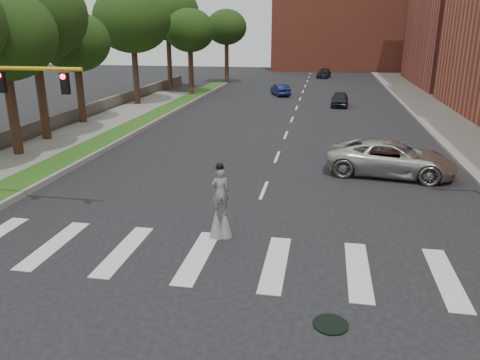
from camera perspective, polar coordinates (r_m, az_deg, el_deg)
ground_plane at (r=14.50m, az=-1.24°, el=-11.55°), size 160.00×160.00×0.00m
grass_median at (r=35.96m, az=-13.08°, el=6.26°), size 2.00×60.00×0.25m
median_curb at (r=35.56m, az=-11.51°, el=6.26°), size 0.20×60.00×0.28m
sidewalk_left at (r=28.98m, az=-26.25°, el=2.00°), size 4.00×60.00×0.18m
sidewalk_right at (r=39.30m, az=24.83°, el=5.98°), size 5.00×90.00×0.18m
stone_wall at (r=40.07m, az=-19.33°, el=7.50°), size 0.50×56.00×1.10m
manhole at (r=12.58m, az=10.98°, el=-16.89°), size 0.90×0.90×0.04m
building_backdrop at (r=90.44m, az=13.08°, el=18.72°), size 26.00×14.00×18.00m
stilt_performer at (r=16.55m, az=-2.41°, el=-3.54°), size 0.82×0.64×2.78m
suv_crossing at (r=24.96m, az=17.93°, el=2.55°), size 6.67×3.78×1.76m
car_near at (r=46.62m, az=12.07°, el=9.61°), size 1.79×4.03×1.35m
car_mid at (r=53.33m, az=4.94°, el=10.92°), size 2.68×4.17×1.30m
car_far at (r=74.14m, az=10.18°, el=12.68°), size 2.34×4.63×1.29m
tree_2 at (r=33.09m, az=-24.10°, el=17.87°), size 6.75×6.75×10.84m
tree_3 at (r=38.39m, az=-19.46°, el=15.54°), size 5.19×5.19×8.42m
tree_4 at (r=46.82m, az=-13.03°, el=18.51°), size 7.17×7.17×11.00m
tree_5 at (r=57.98m, az=-8.86°, el=19.49°), size 7.34×7.34×12.02m
tree_6 at (r=52.51m, az=-6.15°, el=17.62°), size 5.33×5.33×9.22m
tree_7 at (r=65.30m, az=-1.67°, el=18.09°), size 5.40×5.40×9.63m
tree_8 at (r=29.53m, az=-27.10°, el=15.44°), size 5.89×5.89×9.34m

